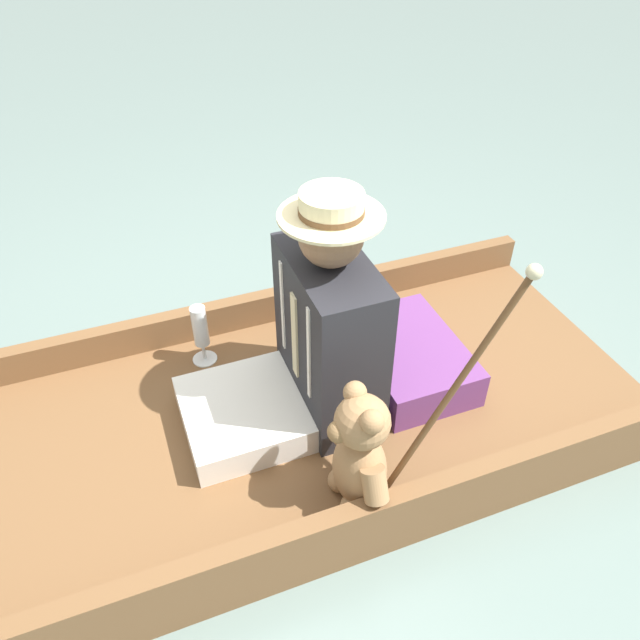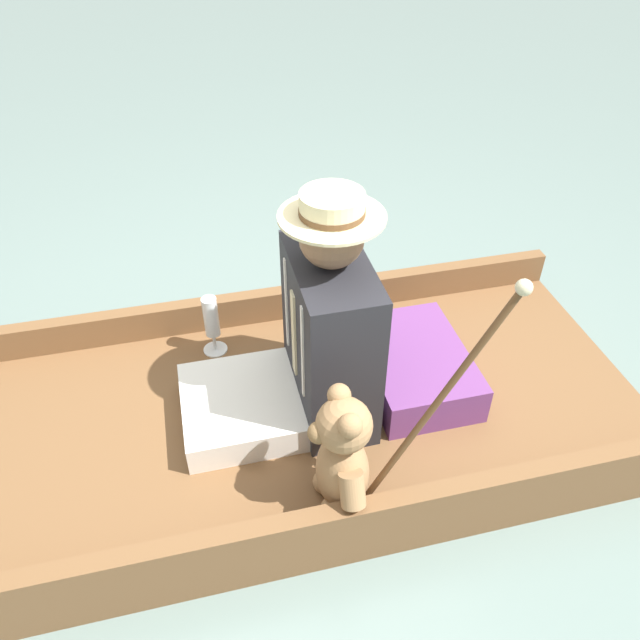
{
  "view_description": "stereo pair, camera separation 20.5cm",
  "coord_description": "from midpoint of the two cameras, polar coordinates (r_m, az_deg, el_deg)",
  "views": [
    {
      "loc": [
        -1.49,
        0.47,
        1.82
      ],
      "look_at": [
        -0.0,
        -0.1,
        0.52
      ],
      "focal_mm": 35.0,
      "sensor_mm": 36.0,
      "label": 1
    },
    {
      "loc": [
        -1.55,
        0.27,
        1.82
      ],
      "look_at": [
        -0.0,
        -0.1,
        0.52
      ],
      "focal_mm": 35.0,
      "sensor_mm": 36.0,
      "label": 2
    }
  ],
  "objects": [
    {
      "name": "teddy_bear",
      "position": [
        1.9,
        5.16,
        -12.54
      ],
      "size": [
        0.32,
        0.19,
        0.45
      ],
      "color": "#9E754C",
      "rests_on": "punt_boat"
    },
    {
      "name": "wine_glass",
      "position": [
        2.45,
        -7.57,
        -0.09
      ],
      "size": [
        0.1,
        0.1,
        0.26
      ],
      "color": "silver",
      "rests_on": "punt_boat"
    },
    {
      "name": "seated_person",
      "position": [
        2.1,
        2.14,
        -2.01
      ],
      "size": [
        0.47,
        0.69,
        0.86
      ],
      "rotation": [
        0.0,
        0.0,
        -0.09
      ],
      "color": "white",
      "rests_on": "punt_boat"
    },
    {
      "name": "walking_cane",
      "position": [
        1.75,
        14.71,
        -6.53
      ],
      "size": [
        0.04,
        0.43,
        0.83
      ],
      "color": "brown",
      "rests_on": "punt_boat"
    },
    {
      "name": "seat_cushion",
      "position": [
        2.4,
        11.08,
        -4.26
      ],
      "size": [
        0.53,
        0.37,
        0.15
      ],
      "color": "#6B3875",
      "rests_on": "punt_boat"
    },
    {
      "name": "punt_boat",
      "position": [
        2.34,
        0.0,
        -8.95
      ],
      "size": [
        1.15,
        2.57,
        0.26
      ],
      "color": "brown",
      "rests_on": "ground_plane"
    },
    {
      "name": "ground_plane",
      "position": [
        2.4,
        0.0,
        -10.12
      ],
      "size": [
        16.0,
        16.0,
        0.0
      ],
      "primitive_type": "plane",
      "color": "slate"
    }
  ]
}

